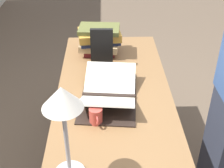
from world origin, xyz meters
TOP-DOWN VIEW (x-y plane):
  - reading_desk at (0.00, 0.00)m, footprint 1.57×0.69m
  - open_book at (-0.05, 0.03)m, footprint 0.55×0.37m
  - book_stack_tall at (0.51, 0.09)m, footprint 0.24×0.32m
  - book_standing_upright at (0.34, 0.07)m, footprint 0.03×0.15m
  - reading_lamp at (-0.62, 0.21)m, footprint 0.16×0.16m
  - coffee_mug at (-0.27, 0.10)m, footprint 0.10×0.07m

SIDE VIEW (x-z plane):
  - reading_desk at x=0.00m, z-range 0.27..1.01m
  - open_book at x=-0.05m, z-range 0.71..0.82m
  - coffee_mug at x=-0.27m, z-range 0.74..0.83m
  - book_stack_tall at x=0.51m, z-range 0.75..0.95m
  - book_standing_upright at x=0.34m, z-range 0.74..1.00m
  - reading_lamp at x=-0.62m, z-range 0.87..1.33m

